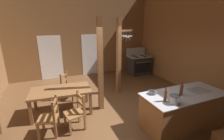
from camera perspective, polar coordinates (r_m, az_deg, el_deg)
ground_plane at (r=4.89m, az=0.59°, el=-16.14°), size 7.67×8.77×0.10m
wall_back at (r=8.01m, az=-10.83°, el=13.73°), size 7.67×0.14×4.43m
wall_right at (r=6.34m, az=31.99°, el=10.79°), size 0.14×8.77×4.43m
glazed_door_back_left at (r=7.93m, az=-21.27°, el=4.16°), size 1.00×0.01×2.05m
glazed_panel_back_right at (r=8.16m, az=-7.89°, el=5.49°), size 0.84×0.01×2.05m
kitchen_island at (r=4.57m, az=24.25°, el=-12.93°), size 2.18×1.00×0.91m
stove_range at (r=8.42m, az=9.72°, el=1.97°), size 1.15×0.83×1.32m
support_post_with_pot_rack at (r=5.77m, az=2.76°, el=5.63°), size 0.64×0.26×2.78m
support_post_center at (r=4.61m, az=-4.27°, el=1.43°), size 0.14×0.14×2.78m
step_stool at (r=4.47m, az=35.38°, el=-19.65°), size 0.40×0.33×0.30m
dining_table at (r=4.88m, az=-18.06°, el=-7.73°), size 1.76×1.01×0.74m
ladderback_chair_near_window at (r=4.18m, az=-12.85°, el=-14.72°), size 0.52×0.52×0.95m
ladderback_chair_by_post at (r=5.79m, az=-15.67°, el=-5.71°), size 0.61×0.61×0.95m
ladderback_chair_at_table_end at (r=4.16m, az=-21.57°, el=-15.73°), size 0.53×0.53×0.95m
stockpot_on_counter at (r=3.75m, az=21.74°, el=-9.84°), size 0.30×0.23×0.18m
mixing_bowl_on_counter at (r=4.05m, az=14.39°, el=-7.96°), size 0.20×0.20×0.07m
bottle_tall_on_counter at (r=4.19m, az=23.88°, el=-6.62°), size 0.08×0.08×0.33m
bottle_short_on_counter at (r=3.75m, az=18.80°, el=-8.89°), size 0.07×0.07×0.33m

